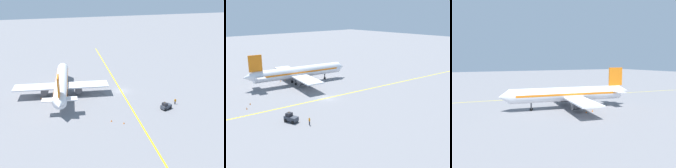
# 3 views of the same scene
# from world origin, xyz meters

# --- Properties ---
(ground_plane) EXTENTS (400.00, 400.00, 0.00)m
(ground_plane) POSITION_xyz_m (0.00, 0.00, 0.00)
(ground_plane) COLOR slate
(apron_yellow_centreline) EXTENTS (12.57, 119.42, 0.01)m
(apron_yellow_centreline) POSITION_xyz_m (0.00, 0.00, 0.00)
(apron_yellow_centreline) COLOR yellow
(apron_yellow_centreline) RESTS_ON ground
(airplane_at_gate) EXTENTS (28.46, 35.48, 10.60)m
(airplane_at_gate) POSITION_xyz_m (-18.23, 2.46, 3.71)
(airplane_at_gate) COLOR white
(airplane_at_gate) RESTS_ON ground
(baggage_tug_dark) EXTENTS (3.33, 2.52, 2.11)m
(baggage_tug_dark) POSITION_xyz_m (7.39, -15.82, 0.90)
(baggage_tug_dark) COLOR #333842
(baggage_tug_dark) RESTS_ON ground
(ground_crew_worker) EXTENTS (0.57, 0.28, 1.68)m
(ground_crew_worker) POSITION_xyz_m (11.39, -13.75, 0.91)
(ground_crew_worker) COLOR #23232D
(ground_crew_worker) RESTS_ON ground
(traffic_cone_near_nose) EXTENTS (0.32, 0.32, 0.55)m
(traffic_cone_near_nose) POSITION_xyz_m (-8.69, -18.16, 0.28)
(traffic_cone_near_nose) COLOR orange
(traffic_cone_near_nose) RESTS_ON ground
(traffic_cone_mid_apron) EXTENTS (0.32, 0.32, 0.55)m
(traffic_cone_mid_apron) POSITION_xyz_m (-24.65, 1.20, 0.28)
(traffic_cone_mid_apron) COLOR orange
(traffic_cone_mid_apron) RESTS_ON ground
(traffic_cone_by_wingtip) EXTENTS (0.32, 0.32, 0.55)m
(traffic_cone_by_wingtip) POSITION_xyz_m (-6.09, -20.09, 0.28)
(traffic_cone_by_wingtip) COLOR orange
(traffic_cone_by_wingtip) RESTS_ON ground
(traffic_cone_far_edge) EXTENTS (0.32, 0.32, 0.55)m
(traffic_cone_far_edge) POSITION_xyz_m (-24.31, -0.79, 0.28)
(traffic_cone_far_edge) COLOR orange
(traffic_cone_far_edge) RESTS_ON ground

